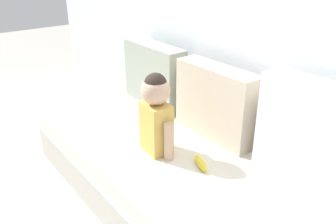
{
  "coord_description": "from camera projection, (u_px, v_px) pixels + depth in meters",
  "views": [
    {
      "loc": [
        1.44,
        -1.13,
        1.48
      ],
      "look_at": [
        -0.03,
        0.0,
        0.63
      ],
      "focal_mm": 37.71,
      "sensor_mm": 36.0,
      "label": 1
    }
  ],
  "objects": [
    {
      "name": "toddler",
      "position": [
        156.0,
        112.0,
        2.03
      ],
      "size": [
        0.29,
        0.17,
        0.49
      ],
      "color": "gold",
      "rests_on": "couch"
    },
    {
      "name": "banana",
      "position": [
        201.0,
        163.0,
        1.97
      ],
      "size": [
        0.17,
        0.1,
        0.04
      ],
      "primitive_type": "ellipsoid",
      "rotation": [
        0.0,
        0.0,
        -0.38
      ],
      "color": "yellow",
      "rests_on": "couch"
    },
    {
      "name": "throw_pillow_center",
      "position": [
        215.0,
        102.0,
        2.22
      ],
      "size": [
        0.59,
        0.16,
        0.46
      ],
      "primitive_type": "cube",
      "color": "#C1B29E",
      "rests_on": "couch"
    },
    {
      "name": "couch",
      "position": [
        171.0,
        178.0,
        2.2
      ],
      "size": [
        2.14,
        0.9,
        0.38
      ],
      "color": "beige",
      "rests_on": "ground"
    },
    {
      "name": "throw_pillow_right",
      "position": [
        312.0,
        137.0,
        1.72
      ],
      "size": [
        0.56,
        0.16,
        0.55
      ],
      "primitive_type": "cube",
      "color": "silver",
      "rests_on": "couch"
    },
    {
      "name": "back_wall",
      "position": [
        248.0,
        10.0,
        2.12
      ],
      "size": [
        5.34,
        0.1,
        2.3
      ],
      "primitive_type": "cube",
      "color": "silver",
      "rests_on": "ground"
    },
    {
      "name": "ground_plane",
      "position": [
        171.0,
        202.0,
        2.28
      ],
      "size": [
        12.0,
        12.0,
        0.0
      ],
      "primitive_type": "plane",
      "color": "#B2ADA3"
    },
    {
      "name": "throw_pillow_left",
      "position": [
        154.0,
        75.0,
        2.7
      ],
      "size": [
        0.59,
        0.16,
        0.47
      ],
      "primitive_type": "cube",
      "color": "#99A393",
      "rests_on": "couch"
    }
  ]
}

